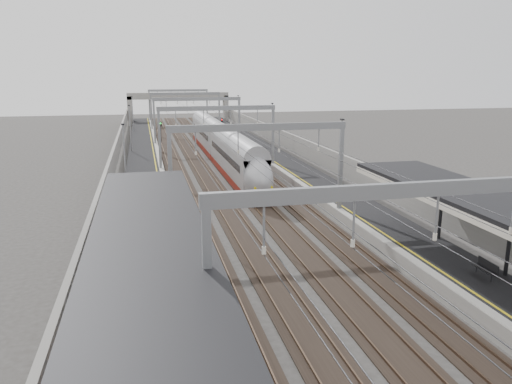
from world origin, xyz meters
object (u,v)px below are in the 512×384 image
overbridge (178,100)px  signal_green (161,128)px  bench (486,267)px  train (223,149)px

overbridge → signal_green: overbridge is taller
signal_green → bench: bearing=-77.3°
signal_green → overbridge: bearing=80.5°
bench → signal_green: (-13.79, 60.96, 0.91)m
bench → signal_green: bearing=102.7°
overbridge → signal_green: (-5.20, -30.96, -2.89)m
overbridge → bench: (8.59, -91.92, -3.81)m
overbridge → signal_green: size_ratio=6.33×
bench → signal_green: 62.51m
train → signal_green: train is taller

